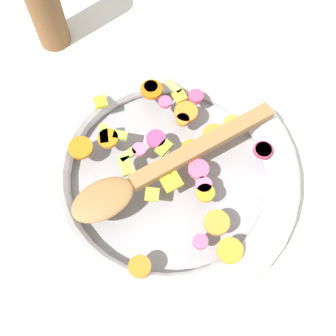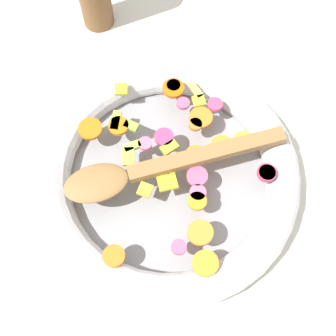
{
  "view_description": "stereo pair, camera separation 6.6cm",
  "coord_description": "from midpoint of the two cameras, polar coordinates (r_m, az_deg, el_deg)",
  "views": [
    {
      "loc": [
        0.25,
        -0.05,
        0.66
      ],
      "look_at": [
        0.0,
        0.0,
        0.05
      ],
      "focal_mm": 50.0,
      "sensor_mm": 36.0,
      "label": 1
    },
    {
      "loc": [
        0.26,
        0.02,
        0.66
      ],
      "look_at": [
        0.0,
        0.0,
        0.05
      ],
      "focal_mm": 50.0,
      "sensor_mm": 36.0,
      "label": 2
    }
  ],
  "objects": [
    {
      "name": "skillet",
      "position": [
        0.69,
        -2.74,
        -1.24
      ],
      "size": [
        0.39,
        0.39,
        0.05
      ],
      "color": "gray",
      "rests_on": "ground_plane"
    },
    {
      "name": "ground_plane",
      "position": [
        0.71,
        -2.66,
        -1.9
      ],
      "size": [
        4.0,
        4.0,
        0.0
      ],
      "primitive_type": "plane",
      "color": "silver"
    },
    {
      "name": "chopped_vegetables",
      "position": [
        0.66,
        -2.0,
        1.19
      ],
      "size": [
        0.3,
        0.3,
        0.01
      ],
      "color": "orange",
      "rests_on": "skillet"
    },
    {
      "name": "wooden_spoon",
      "position": [
        0.65,
        -4.64,
        -0.83
      ],
      "size": [
        0.14,
        0.31,
        0.01
      ],
      "color": "olive",
      "rests_on": "chopped_vegetables"
    }
  ]
}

